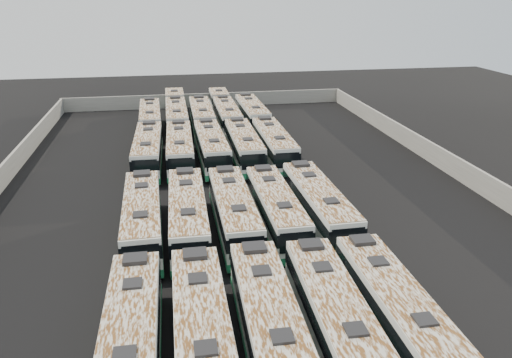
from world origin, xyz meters
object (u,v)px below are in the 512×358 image
bus_midfront_right (276,209)px  bus_back_left (176,112)px  bus_front_right (335,320)px  bus_back_far_right (252,114)px  bus_front_left (202,336)px  bus_midback_far_left (148,150)px  bus_front_far_left (132,342)px  bus_midfront_center (234,212)px  bus_back_right (224,110)px  bus_midback_right (244,146)px  bus_midback_far_right (274,145)px  bus_midback_center (211,147)px  bus_back_far_left (150,119)px  bus_front_center (270,326)px  bus_front_far_right (396,312)px  bus_back_center (202,117)px  bus_midfront_far_right (318,205)px  bus_midback_left (180,149)px  bus_midfront_left (188,215)px  bus_midfront_far_left (143,218)px

bus_midfront_right → bus_back_left: 35.35m
bus_front_right → bus_back_far_right: (3.41, 45.84, 0.05)m
bus_front_left → bus_midback_far_left: 31.80m
bus_front_far_left → bus_back_far_right: size_ratio=0.97×
bus_midfront_center → bus_back_right: bearing=84.5°
bus_front_right → bus_midfront_right: size_ratio=1.02×
bus_midback_right → bus_midback_far_right: (3.36, -0.14, 0.01)m
bus_midback_center → bus_back_far_left: bearing=114.5°
bus_midback_right → bus_front_center: bearing=-96.1°
bus_midfront_right → bus_back_right: bus_back_right is taller
bus_front_right → bus_midfront_center: 14.75m
bus_front_far_right → bus_back_far_right: 45.71m
bus_back_left → bus_back_center: size_ratio=1.57×
bus_front_far_left → bus_front_right: bearing=-0.3°
bus_midfront_far_right → bus_midback_far_right: bus_midback_far_right is taller
bus_midback_far_left → bus_midback_right: bus_midback_far_left is taller
bus_back_right → bus_midback_far_left: bearing=-120.3°
bus_front_right → bus_midback_left: bus_midback_left is taller
bus_midback_far_left → bus_midback_center: size_ratio=1.01×
bus_front_right → bus_back_far_left: bearing=104.2°
bus_front_left → bus_front_right: (6.95, 0.10, -0.03)m
bus_midfront_left → bus_front_far_left: bearing=-102.6°
bus_front_far_left → bus_midfront_far_right: bus_midfront_far_right is taller
bus_front_far_left → bus_midfront_left: (3.44, 14.13, 0.04)m
bus_midfront_far_left → bus_midfront_left: (3.39, -0.19, 0.03)m
bus_midback_left → bus_midback_center: bearing=1.9°
bus_midfront_center → bus_midfront_right: bus_midfront_center is taller
bus_midback_far_left → bus_midback_left: bearing=-0.3°
bus_front_left → bus_midfront_far_right: 17.83m
bus_midfront_far_left → bus_midfront_right: bus_midfront_far_left is taller
bus_midback_center → bus_back_right: (3.47, 17.52, -0.05)m
bus_midback_center → bus_back_far_left: size_ratio=1.02×
bus_midfront_center → bus_midfront_far_right: bearing=0.4°
bus_midback_center → bus_back_right: bus_midback_center is taller
bus_front_far_left → bus_back_far_right: 47.73m
bus_front_right → bus_midfront_far_left: bus_midfront_far_left is taller
bus_midfront_right → bus_midback_far_left: size_ratio=0.96×
bus_midback_left → bus_midfront_right: bearing=-66.7°
bus_midfront_left → bus_midback_center: size_ratio=1.00×
bus_back_right → bus_front_left: bearing=-97.8°
bus_midfront_right → bus_back_far_right: (3.47, 31.43, 0.08)m
bus_midback_far_right → bus_midback_center: bearing=178.3°
bus_midfront_far_left → bus_back_far_right: 34.25m
bus_front_right → bus_midfront_left: (-6.97, 14.29, 0.04)m
bus_front_far_right → bus_midback_center: bus_midback_center is taller
bus_midfront_center → bus_midfront_far_right: bus_midfront_far_right is taller
bus_midback_far_left → bus_midback_far_right: (13.72, -0.28, 0.01)m
bus_back_center → bus_back_far_right: size_ratio=0.98×
bus_midfront_center → bus_midback_far_left: (-6.93, 17.17, 0.03)m
bus_midback_far_right → bus_back_left: (-10.26, 17.85, -0.01)m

